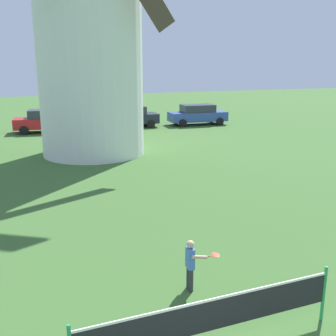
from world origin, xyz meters
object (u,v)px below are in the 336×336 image
at_px(player_far, 191,262).
at_px(parked_car_blue, 198,114).
at_px(windmill, 88,5).
at_px(parked_car_red, 47,120).
at_px(parked_car_black, 129,117).
at_px(tennis_net, 213,315).

distance_m(player_far, parked_car_blue, 23.85).
bearing_deg(windmill, parked_car_blue, 37.65).
xyz_separation_m(player_far, parked_car_blue, (10.38, 21.47, 0.17)).
height_order(parked_car_red, parked_car_black, same).
height_order(tennis_net, player_far, player_far).
relative_size(windmill, parked_car_black, 3.46).
bearing_deg(parked_car_red, windmill, -78.47).
distance_m(tennis_net, player_far, 1.91).
height_order(parked_car_black, parked_car_blue, same).
relative_size(player_far, parked_car_black, 0.26).
xyz_separation_m(parked_car_red, parked_car_blue, (11.22, -0.65, 0.00)).
height_order(windmill, parked_car_black, windmill).
bearing_deg(windmill, parked_car_black, 62.31).
relative_size(player_far, parked_car_red, 0.24).
bearing_deg(player_far, parked_car_red, 92.19).
bearing_deg(parked_car_red, tennis_net, -89.09).
xyz_separation_m(tennis_net, parked_car_red, (-0.38, 23.97, 0.13)).
height_order(player_far, parked_car_red, parked_car_red).
relative_size(parked_car_black, parked_car_blue, 0.96).
bearing_deg(tennis_net, player_far, 75.92).
distance_m(tennis_net, parked_car_black, 24.59).
bearing_deg(parked_car_black, player_far, -102.78).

